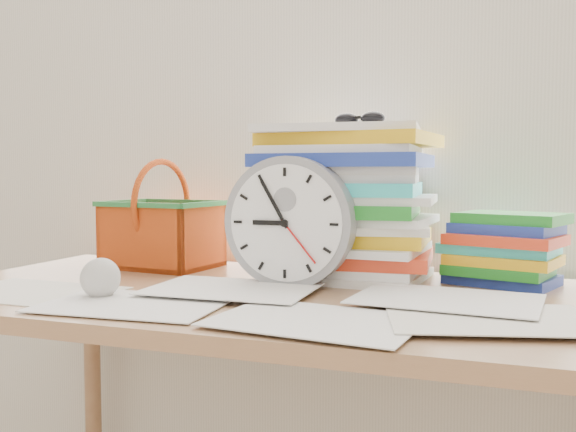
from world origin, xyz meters
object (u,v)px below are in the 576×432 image
at_px(paper_stack, 346,203).
at_px(clock, 290,222).
at_px(desk, 273,329).
at_px(book_stack, 506,249).
at_px(basket, 162,215).

height_order(paper_stack, clock, paper_stack).
bearing_deg(desk, paper_stack, 67.00).
distance_m(clock, book_stack, 0.45).
height_order(paper_stack, basket, paper_stack).
distance_m(desk, paper_stack, 0.33).
height_order(clock, book_stack, clock).
xyz_separation_m(clock, basket, (-0.38, 0.16, -0.00)).
distance_m(clock, basket, 0.42).
height_order(desk, paper_stack, paper_stack).
bearing_deg(clock, paper_stack, 64.80).
distance_m(book_stack, basket, 0.79).
xyz_separation_m(desk, basket, (-0.37, 0.21, 0.20)).
bearing_deg(book_stack, paper_stack, -177.46).
relative_size(paper_stack, book_stack, 1.47).
bearing_deg(paper_stack, basket, -179.95).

